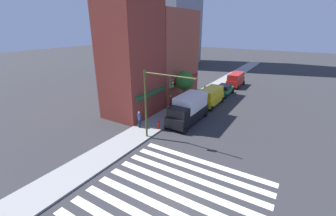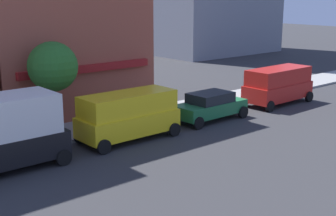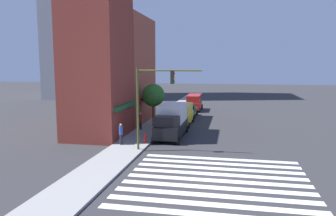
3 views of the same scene
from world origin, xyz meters
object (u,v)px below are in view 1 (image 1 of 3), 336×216
object	(u,v)px
box_truck_black	(188,109)
van_red	(236,79)
fire_hydrant	(159,124)
sedan_green	(224,90)
traffic_signal	(156,95)
pedestrian_white_shirt	(205,91)
pedestrian_red_jacket	(170,102)
van_yellow	(211,96)
pedestrian_blue_shirt	(139,119)
street_tree	(184,81)

from	to	relation	value
box_truck_black	van_red	bearing A→B (deg)	0.31
van_red	fire_hydrant	bearing A→B (deg)	174.46
sedan_green	fire_hydrant	size ratio (longest dim) A/B	5.26
traffic_signal	box_truck_black	distance (m)	6.17
pedestrian_white_shirt	fire_hydrant	world-z (taller)	pedestrian_white_shirt
sedan_green	pedestrian_red_jacket	size ratio (longest dim) A/B	2.50
traffic_signal	fire_hydrant	size ratio (longest dim) A/B	7.78
van_yellow	van_red	bearing A→B (deg)	-0.15
sedan_green	pedestrian_white_shirt	world-z (taller)	pedestrian_white_shirt
pedestrian_red_jacket	pedestrian_blue_shirt	world-z (taller)	same
van_red	street_tree	xyz separation A→B (m)	(-14.34, 2.80, 2.24)
street_tree	pedestrian_blue_shirt	bearing A→B (deg)	175.07
van_yellow	van_red	world-z (taller)	same
pedestrian_blue_shirt	traffic_signal	bearing A→B (deg)	-22.29
pedestrian_white_shirt	street_tree	xyz separation A→B (m)	(-5.02, 0.86, 2.45)
pedestrian_red_jacket	sedan_green	bearing A→B (deg)	98.24
van_red	street_tree	size ratio (longest dim) A/B	1.09
box_truck_black	van_red	world-z (taller)	box_truck_black
van_red	pedestrian_red_jacket	world-z (taller)	van_red
fire_hydrant	van_yellow	bearing A→B (deg)	-9.53
fire_hydrant	street_tree	world-z (taller)	street_tree
van_yellow	pedestrian_red_jacket	size ratio (longest dim) A/B	2.83
box_truck_black	pedestrian_red_jacket	bearing A→B (deg)	57.83
pedestrian_blue_shirt	street_tree	bearing A→B (deg)	84.81
box_truck_black	pedestrian_white_shirt	distance (m)	9.53
traffic_signal	van_red	distance (m)	24.27
fire_hydrant	street_tree	size ratio (longest dim) A/B	0.18
traffic_signal	pedestrian_white_shirt	size ratio (longest dim) A/B	3.70
box_truck_black	van_yellow	world-z (taller)	box_truck_black
van_yellow	pedestrian_blue_shirt	distance (m)	11.51
van_yellow	pedestrian_white_shirt	world-z (taller)	van_yellow
pedestrian_white_shirt	street_tree	distance (m)	5.65
pedestrian_blue_shirt	fire_hydrant	xyz separation A→B (m)	(0.83, -1.83, -0.46)
van_yellow	street_tree	world-z (taller)	street_tree
van_yellow	van_red	distance (m)	11.89
street_tree	traffic_signal	bearing A→B (deg)	-167.01
box_truck_black	street_tree	xyz separation A→B (m)	(4.30, 2.80, 1.93)
traffic_signal	pedestrian_blue_shirt	size ratio (longest dim) A/B	3.70
van_yellow	sedan_green	size ratio (longest dim) A/B	1.13
traffic_signal	van_red	bearing A→B (deg)	-1.33
box_truck_black	pedestrian_blue_shirt	bearing A→B (deg)	140.32
van_red	fire_hydrant	size ratio (longest dim) A/B	5.98
traffic_signal	fire_hydrant	xyz separation A→B (m)	(2.03, 1.14, -3.87)
pedestrian_red_jacket	pedestrian_blue_shirt	distance (m)	6.57
van_yellow	street_tree	bearing A→B (deg)	130.95
sedan_green	street_tree	size ratio (longest dim) A/B	0.96
traffic_signal	street_tree	xyz separation A→B (m)	(9.71, 2.24, -0.96)
street_tree	fire_hydrant	bearing A→B (deg)	-171.85
pedestrian_white_shirt	fire_hydrant	distance (m)	12.71
sedan_green	van_yellow	bearing A→B (deg)	179.07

